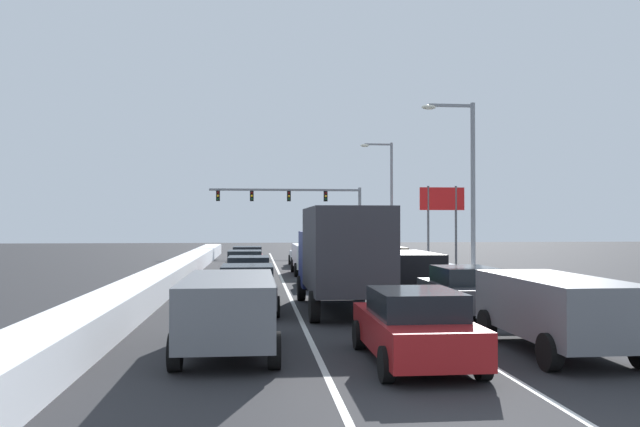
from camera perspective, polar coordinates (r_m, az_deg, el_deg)
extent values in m
plane|color=#28282B|center=(28.27, 0.51, -6.69)|extent=(136.44, 136.44, 0.00)
cube|color=silver|center=(33.67, 2.43, -5.75)|extent=(0.14, 57.72, 0.01)
cube|color=silver|center=(33.36, -3.39, -5.79)|extent=(0.14, 57.72, 0.01)
cube|color=white|center=(34.79, 11.14, -5.07)|extent=(1.67, 57.72, 0.62)
cube|color=white|center=(33.54, -12.51, -4.98)|extent=(1.43, 57.72, 0.91)
cube|color=slate|center=(15.36, 20.07, -7.62)|extent=(1.95, 4.90, 1.25)
cube|color=black|center=(13.21, 24.65, -7.50)|extent=(1.56, 0.06, 0.55)
cube|color=red|center=(12.90, 21.60, -9.36)|extent=(0.20, 0.08, 0.28)
cylinder|color=black|center=(16.64, 14.49, -9.47)|extent=(0.25, 0.74, 0.74)
cylinder|color=black|center=(17.38, 20.49, -9.07)|extent=(0.25, 0.74, 0.74)
cylinder|color=black|center=(13.54, 19.56, -11.44)|extent=(0.25, 0.74, 0.74)
cube|color=#38383D|center=(20.93, 12.49, -6.98)|extent=(1.82, 4.50, 0.70)
cube|color=black|center=(20.73, 12.61, -5.36)|extent=(1.64, 2.20, 0.55)
cube|color=red|center=(18.62, 12.58, -7.37)|extent=(0.24, 0.08, 0.14)
cube|color=red|center=(19.10, 16.55, -7.19)|extent=(0.24, 0.08, 0.14)
cylinder|color=black|center=(22.19, 9.03, -7.42)|extent=(0.22, 0.66, 0.66)
cylinder|color=black|center=(22.71, 13.41, -7.26)|extent=(0.22, 0.66, 0.66)
cylinder|color=black|center=(19.23, 11.40, -8.43)|extent=(0.22, 0.66, 0.66)
cylinder|color=black|center=(19.82, 16.38, -8.18)|extent=(0.22, 0.66, 0.66)
cube|color=black|center=(27.04, 7.77, -4.73)|extent=(1.95, 4.90, 1.25)
cube|color=black|center=(24.68, 9.08, -4.45)|extent=(1.56, 0.06, 0.55)
cube|color=red|center=(24.53, 7.30, -5.35)|extent=(0.20, 0.08, 0.28)
cube|color=red|center=(24.93, 10.81, -5.27)|extent=(0.20, 0.08, 0.28)
cylinder|color=black|center=(28.55, 5.10, -5.88)|extent=(0.25, 0.74, 0.74)
cylinder|color=black|center=(28.96, 8.84, -5.81)|extent=(0.25, 0.74, 0.74)
cylinder|color=black|center=(25.23, 6.56, -6.54)|extent=(0.25, 0.74, 0.74)
cylinder|color=black|center=(25.70, 10.75, -6.43)|extent=(0.25, 0.74, 0.74)
cube|color=#937F60|center=(34.05, 5.29, -3.93)|extent=(1.95, 4.90, 1.25)
cube|color=black|center=(31.68, 6.13, -3.66)|extent=(1.56, 0.06, 0.55)
cube|color=red|center=(31.56, 4.73, -4.36)|extent=(0.20, 0.08, 0.28)
cube|color=red|center=(31.88, 7.50, -4.32)|extent=(0.20, 0.08, 0.28)
cylinder|color=black|center=(35.60, 3.26, -4.89)|extent=(0.25, 0.74, 0.74)
cylinder|color=black|center=(35.94, 6.28, -4.85)|extent=(0.25, 0.74, 0.74)
cylinder|color=black|center=(32.25, 4.20, -5.31)|extent=(0.25, 0.74, 0.74)
cylinder|color=black|center=(32.63, 7.52, -5.25)|extent=(0.25, 0.74, 0.74)
cube|color=maroon|center=(41.06, 3.46, -3.99)|extent=(1.82, 4.50, 0.70)
cube|color=black|center=(40.88, 3.49, -3.16)|extent=(1.64, 2.20, 0.55)
cube|color=red|center=(38.77, 2.97, -4.00)|extent=(0.24, 0.08, 0.14)
cube|color=red|center=(39.00, 4.98, -3.98)|extent=(0.24, 0.08, 0.14)
cylinder|color=black|center=(42.47, 1.94, -4.30)|extent=(0.22, 0.66, 0.66)
cylinder|color=black|center=(42.75, 4.31, -4.27)|extent=(0.22, 0.66, 0.66)
cylinder|color=black|center=(39.41, 2.54, -4.56)|extent=(0.22, 0.66, 0.66)
cylinder|color=black|center=(39.70, 5.09, -4.53)|extent=(0.22, 0.66, 0.66)
cube|color=maroon|center=(13.59, 8.27, -10.32)|extent=(1.82, 4.50, 0.70)
cube|color=black|center=(13.36, 8.42, -7.86)|extent=(1.64, 2.20, 0.55)
cube|color=red|center=(11.30, 7.54, -11.64)|extent=(0.24, 0.08, 0.14)
cube|color=red|center=(11.69, 14.29, -11.26)|extent=(0.24, 0.08, 0.14)
cylinder|color=black|center=(14.96, 3.45, -10.62)|extent=(0.22, 0.66, 0.66)
cylinder|color=black|center=(15.34, 10.14, -10.37)|extent=(0.22, 0.66, 0.66)
cylinder|color=black|center=(11.96, 5.86, -13.09)|extent=(0.22, 0.66, 0.66)
cylinder|color=black|center=(12.43, 14.13, -12.60)|extent=(0.22, 0.66, 0.66)
cube|color=navy|center=(23.87, 1.09, -4.00)|extent=(2.35, 2.20, 2.00)
cube|color=#333338|center=(20.28, 2.28, -3.14)|extent=(2.35, 5.00, 2.60)
cylinder|color=black|center=(24.15, -1.67, -6.59)|extent=(0.28, 0.92, 0.92)
cylinder|color=black|center=(24.41, 3.64, -6.52)|extent=(0.28, 0.92, 0.92)
cylinder|color=black|center=(18.80, -0.50, -8.22)|extent=(0.28, 0.92, 0.92)
cylinder|color=black|center=(19.14, 6.29, -8.08)|extent=(0.28, 0.92, 0.92)
cube|color=#1E5633|center=(29.68, 0.38, -5.19)|extent=(1.82, 4.50, 0.70)
cube|color=black|center=(29.49, 0.41, -4.04)|extent=(1.64, 2.20, 0.55)
cube|color=red|center=(27.42, -0.58, -5.30)|extent=(0.24, 0.08, 0.14)
cube|color=red|center=(27.58, 2.29, -5.27)|extent=(0.24, 0.08, 0.14)
cylinder|color=black|center=(31.16, -1.56, -5.54)|extent=(0.22, 0.66, 0.66)
cylinder|color=black|center=(31.34, 1.70, -5.51)|extent=(0.22, 0.66, 0.66)
cylinder|color=black|center=(28.08, -1.11, -6.05)|extent=(0.22, 0.66, 0.66)
cylinder|color=black|center=(28.28, 2.51, -6.01)|extent=(0.22, 0.66, 0.66)
cube|color=silver|center=(36.51, -0.74, -3.73)|extent=(1.95, 4.90, 1.25)
cube|color=black|center=(34.09, -0.39, -3.47)|extent=(1.56, 0.06, 0.55)
cube|color=red|center=(34.06, -1.70, -4.11)|extent=(0.20, 0.08, 0.28)
cube|color=red|center=(34.20, 0.91, -4.09)|extent=(0.20, 0.08, 0.28)
cylinder|color=black|center=(38.17, -2.39, -4.62)|extent=(0.25, 0.74, 0.74)
cylinder|color=black|center=(38.33, 0.47, -4.61)|extent=(0.25, 0.74, 0.74)
cylinder|color=black|center=(34.78, -2.07, -4.99)|extent=(0.25, 0.74, 0.74)
cylinder|color=black|center=(34.95, 1.07, -4.97)|extent=(0.25, 0.74, 0.74)
cube|color=#B7BABF|center=(43.65, -1.37, -3.81)|extent=(1.82, 4.50, 0.70)
cube|color=black|center=(43.48, -1.36, -3.02)|extent=(1.64, 2.20, 0.55)
cube|color=red|center=(41.41, -2.10, -3.80)|extent=(0.24, 0.08, 0.14)
cube|color=red|center=(41.52, -0.19, -3.80)|extent=(0.24, 0.08, 0.14)
cylinder|color=black|center=(45.16, -2.65, -4.09)|extent=(0.22, 0.66, 0.66)
cylinder|color=black|center=(45.28, -0.40, -4.08)|extent=(0.22, 0.66, 0.66)
cylinder|color=black|center=(42.07, -2.43, -4.33)|extent=(0.22, 0.66, 0.66)
cylinder|color=black|center=(42.20, -0.01, -4.32)|extent=(0.22, 0.66, 0.66)
cube|color=slate|center=(14.56, -8.04, -8.04)|extent=(1.95, 4.90, 1.25)
cube|color=black|center=(12.14, -8.52, -8.17)|extent=(1.56, 0.06, 0.55)
cube|color=red|center=(12.26, -12.21, -9.85)|extent=(0.20, 0.08, 0.28)
cube|color=red|center=(12.19, -4.80, -9.93)|extent=(0.20, 0.08, 0.28)
cylinder|color=black|center=(16.40, -11.18, -9.60)|extent=(0.25, 0.74, 0.74)
cylinder|color=black|center=(16.33, -4.40, -9.65)|extent=(0.25, 0.74, 0.74)
cylinder|color=black|center=(13.07, -12.64, -11.85)|extent=(0.25, 0.74, 0.74)
cylinder|color=black|center=(12.98, -4.06, -11.94)|extent=(0.25, 0.74, 0.74)
cube|color=#38383D|center=(21.35, -6.43, -6.87)|extent=(1.82, 4.50, 0.70)
cube|color=black|center=(21.15, -6.43, -5.29)|extent=(1.64, 2.20, 0.55)
cube|color=red|center=(19.17, -8.60, -7.19)|extent=(0.24, 0.08, 0.14)
cube|color=red|center=(19.15, -4.43, -7.21)|extent=(0.24, 0.08, 0.14)
cylinder|color=black|center=(22.95, -8.62, -7.20)|extent=(0.22, 0.66, 0.66)
cylinder|color=black|center=(22.93, -4.14, -7.22)|extent=(0.22, 0.66, 0.66)
cylinder|color=black|center=(19.88, -9.08, -8.19)|extent=(0.22, 0.66, 0.66)
cylinder|color=black|center=(19.85, -3.90, -8.20)|extent=(0.22, 0.66, 0.66)
cube|color=black|center=(26.87, -6.31, -5.64)|extent=(1.82, 4.50, 0.70)
cube|color=black|center=(26.68, -6.31, -4.37)|extent=(1.64, 2.20, 0.55)
cube|color=red|center=(24.69, -7.98, -5.78)|extent=(0.24, 0.08, 0.14)
cube|color=red|center=(24.67, -4.76, -5.79)|extent=(0.24, 0.08, 0.14)
cylinder|color=black|center=(28.47, -8.08, -5.97)|extent=(0.22, 0.66, 0.66)
cylinder|color=black|center=(28.45, -4.48, -5.98)|extent=(0.22, 0.66, 0.66)
cylinder|color=black|center=(25.38, -8.38, -6.59)|extent=(0.22, 0.66, 0.66)
cylinder|color=black|center=(25.36, -4.33, -6.61)|extent=(0.22, 0.66, 0.66)
cube|color=#937F60|center=(32.71, -6.64, -4.79)|extent=(1.82, 4.50, 0.70)
cube|color=black|center=(32.53, -6.64, -3.74)|extent=(1.64, 2.20, 0.55)
cube|color=red|center=(30.53, -8.01, -4.84)|extent=(0.24, 0.08, 0.14)
cube|color=red|center=(30.51, -5.40, -4.84)|extent=(0.24, 0.08, 0.14)
cylinder|color=black|center=(34.31, -8.09, -5.10)|extent=(0.22, 0.66, 0.66)
cylinder|color=black|center=(34.28, -5.10, -5.11)|extent=(0.22, 0.66, 0.66)
cylinder|color=black|center=(31.22, -8.33, -5.52)|extent=(0.22, 0.66, 0.66)
cylinder|color=black|center=(31.19, -5.04, -5.53)|extent=(0.22, 0.66, 0.66)
cube|color=maroon|center=(38.38, -6.41, -4.21)|extent=(1.82, 4.50, 0.70)
cube|color=black|center=(38.20, -6.41, -3.31)|extent=(1.64, 2.20, 0.55)
cube|color=red|center=(36.19, -7.55, -4.22)|extent=(0.24, 0.08, 0.14)
cube|color=red|center=(36.17, -5.36, -4.22)|extent=(0.24, 0.08, 0.14)
cylinder|color=black|center=(39.96, -7.66, -4.50)|extent=(0.22, 0.66, 0.66)
cylinder|color=black|center=(39.94, -5.10, -4.51)|extent=(0.22, 0.66, 0.66)
cylinder|color=black|center=(36.87, -7.83, -4.81)|extent=(0.22, 0.66, 0.66)
cylinder|color=black|center=(36.85, -5.05, -4.82)|extent=(0.22, 0.66, 0.66)
cylinder|color=slate|center=(60.23, 3.52, -0.65)|extent=(0.28, 0.28, 6.20)
cube|color=slate|center=(59.59, -3.08, 2.09)|extent=(13.86, 0.20, 0.20)
cube|color=black|center=(59.85, 0.49, 1.53)|extent=(0.34, 0.34, 0.95)
sphere|color=#4C0A0A|center=(59.68, 0.51, 1.81)|extent=(0.22, 0.22, 0.22)
sphere|color=#F2AD14|center=(59.66, 0.51, 1.53)|extent=(0.22, 0.22, 0.22)
sphere|color=#0C3819|center=(59.65, 0.51, 1.26)|extent=(0.22, 0.22, 0.22)
cube|color=black|center=(59.58, -2.76, 1.54)|extent=(0.34, 0.34, 0.95)
sphere|color=#4C0A0A|center=(59.41, -2.75, 1.82)|extent=(0.22, 0.22, 0.22)
sphere|color=#F2AD14|center=(59.39, -2.75, 1.55)|extent=(0.22, 0.22, 0.22)
sphere|color=#0C3819|center=(59.38, -2.75, 1.27)|extent=(0.22, 0.22, 0.22)
cube|color=black|center=(59.51, -6.03, 1.55)|extent=(0.34, 0.34, 0.95)
sphere|color=#4C0A0A|center=(59.33, -6.03, 1.83)|extent=(0.22, 0.22, 0.22)
sphere|color=#F2AD14|center=(59.32, -6.03, 1.55)|extent=(0.22, 0.22, 0.22)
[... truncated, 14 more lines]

